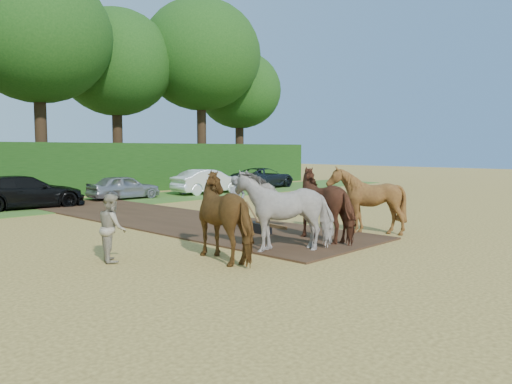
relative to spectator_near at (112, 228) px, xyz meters
The scene contains 7 objects.
ground 4.23m from the spectator_near, 29.33° to the right, with size 120.00×120.00×0.00m, color gold.
earth_strip 7.18m from the spectator_near, 44.09° to the left, with size 4.50×17.00×0.05m, color #472D1C.
grass_verge 12.53m from the spectator_near, 73.15° to the left, with size 50.00×5.00×0.03m, color #38601E.
hedgerow 16.87m from the spectator_near, 77.59° to the left, with size 46.00×1.60×3.00m, color #14380F.
spectator_near is the anchor object (origin of this frame).
plough_team 5.21m from the spectator_near, 22.53° to the right, with size 7.18×5.00×2.11m.
parked_cars 12.67m from the spectator_near, 74.19° to the left, with size 36.45×3.11×1.47m.
Camera 1 is at (-9.64, -8.46, 2.65)m, focal length 35.00 mm.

